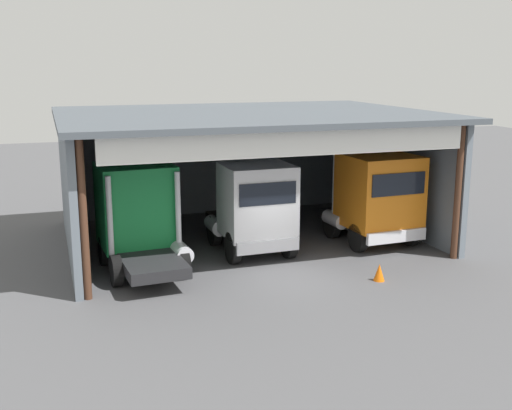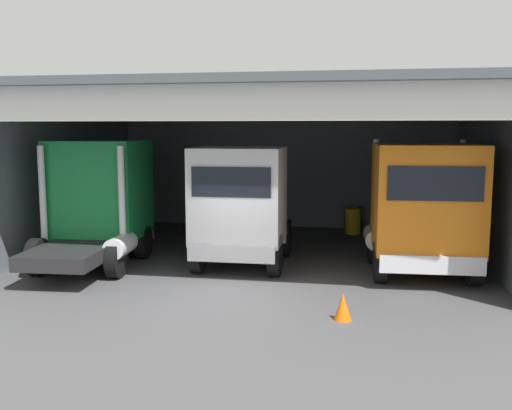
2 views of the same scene
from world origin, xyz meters
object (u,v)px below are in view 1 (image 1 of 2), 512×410
truck_orange_center_bay (376,197)px  oil_drum (276,203)px  truck_green_left_bay (139,215)px  traffic_cone (379,272)px  truck_white_center_right_bay (253,208)px  tool_cart (169,213)px

truck_orange_center_bay → oil_drum: bearing=-75.8°
truck_green_left_bay → oil_drum: size_ratio=5.19×
traffic_cone → truck_green_left_bay: bearing=151.8°
truck_orange_center_bay → oil_drum: (-1.84, 6.01, -1.39)m
truck_white_center_right_bay → oil_drum: (3.03, 5.86, -1.27)m
oil_drum → tool_cart: (-5.14, -0.58, 0.03)m
truck_orange_center_bay → tool_cart: 8.95m
tool_cart → truck_white_center_right_bay: bearing=-68.3°
truck_white_center_right_bay → truck_orange_center_bay: (4.88, -0.15, 0.12)m
truck_orange_center_bay → traffic_cone: bearing=60.6°
truck_white_center_right_bay → tool_cart: size_ratio=5.04×
truck_white_center_right_bay → traffic_cone: size_ratio=9.00×
truck_green_left_bay → tool_cart: truck_green_left_bay is taller
truck_white_center_right_bay → truck_orange_center_bay: 4.88m
truck_green_left_bay → tool_cart: 6.01m
truck_white_center_right_bay → tool_cart: bearing=-69.4°
truck_orange_center_bay → traffic_cone: truck_orange_center_bay is taller
truck_orange_center_bay → tool_cart: (-6.98, 5.43, -1.37)m
truck_white_center_right_bay → oil_drum: size_ratio=5.32×
truck_green_left_bay → truck_white_center_right_bay: 4.14m
oil_drum → traffic_cone: 9.86m
truck_white_center_right_bay → oil_drum: bearing=-118.5°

